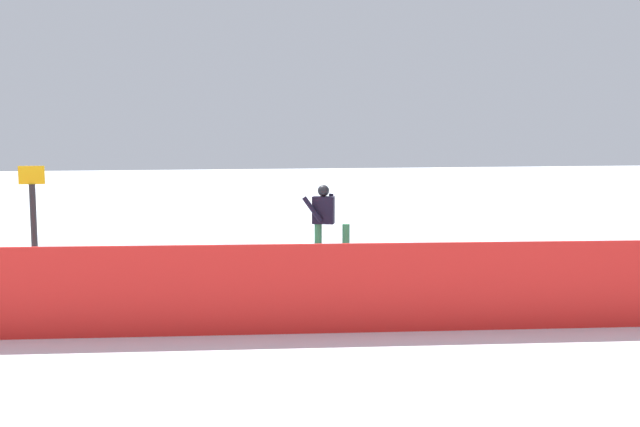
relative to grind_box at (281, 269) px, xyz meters
name	(u,v)px	position (x,y,z in m)	size (l,w,h in m)	color
ground_plane	(281,280)	(0.00, 0.00, -0.23)	(120.00, 120.00, 0.00)	white
grind_box	(281,269)	(0.00, 0.00, 0.00)	(5.48, 1.65, 0.50)	#286AB5
snowboarder	(326,217)	(-0.84, 0.13, 0.97)	(1.45, 0.86, 1.30)	#B7218A
safety_fence	(334,288)	(0.00, 3.64, 0.39)	(13.51, 0.06, 1.22)	red
trail_marker	(34,229)	(4.22, 0.44, 0.95)	(0.40, 0.10, 2.21)	#262628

